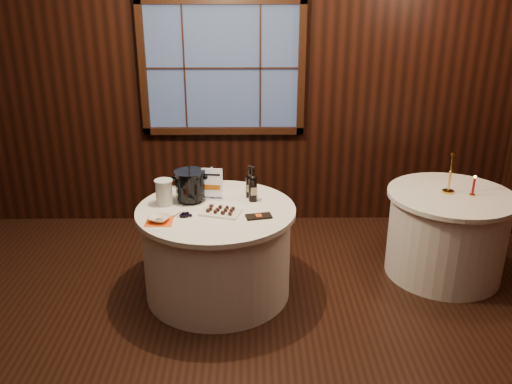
{
  "coord_description": "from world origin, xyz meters",
  "views": [
    {
      "loc": [
        0.29,
        -2.97,
        2.49
      ],
      "look_at": [
        0.32,
        0.9,
        0.95
      ],
      "focal_mm": 38.0,
      "sensor_mm": 36.0,
      "label": 1
    }
  ],
  "objects_px": {
    "chocolate_plate": "(221,211)",
    "red_candle": "(473,188)",
    "chocolate_box": "(259,216)",
    "glass_pitcher": "(164,192)",
    "side_table": "(446,234)",
    "brass_candlestick": "(450,178)",
    "main_table": "(217,251)",
    "sign_stand": "(212,188)",
    "port_bottle_right": "(253,186)",
    "grape_bunch": "(185,215)",
    "cracker_bowl": "(159,219)",
    "ice_bucket": "(190,185)",
    "port_bottle_left": "(250,184)"
  },
  "relations": [
    {
      "from": "chocolate_plate",
      "to": "red_candle",
      "type": "height_order",
      "value": "red_candle"
    },
    {
      "from": "chocolate_box",
      "to": "glass_pitcher",
      "type": "distance_m",
      "value": 0.81
    },
    {
      "from": "side_table",
      "to": "brass_candlestick",
      "type": "height_order",
      "value": "brass_candlestick"
    },
    {
      "from": "glass_pitcher",
      "to": "brass_candlestick",
      "type": "xyz_separation_m",
      "value": [
        2.39,
        0.24,
        0.02
      ]
    },
    {
      "from": "main_table",
      "to": "sign_stand",
      "type": "height_order",
      "value": "sign_stand"
    },
    {
      "from": "sign_stand",
      "to": "brass_candlestick",
      "type": "bearing_deg",
      "value": 9.65
    },
    {
      "from": "sign_stand",
      "to": "port_bottle_right",
      "type": "bearing_deg",
      "value": -1.26
    },
    {
      "from": "chocolate_box",
      "to": "grape_bunch",
      "type": "height_order",
      "value": "grape_bunch"
    },
    {
      "from": "cracker_bowl",
      "to": "sign_stand",
      "type": "bearing_deg",
      "value": 49.64
    },
    {
      "from": "ice_bucket",
      "to": "grape_bunch",
      "type": "distance_m",
      "value": 0.34
    },
    {
      "from": "side_table",
      "to": "port_bottle_right",
      "type": "bearing_deg",
      "value": -175.06
    },
    {
      "from": "port_bottle_left",
      "to": "chocolate_box",
      "type": "distance_m",
      "value": 0.43
    },
    {
      "from": "main_table",
      "to": "grape_bunch",
      "type": "height_order",
      "value": "grape_bunch"
    },
    {
      "from": "main_table",
      "to": "port_bottle_left",
      "type": "height_order",
      "value": "port_bottle_left"
    },
    {
      "from": "chocolate_plate",
      "to": "red_candle",
      "type": "bearing_deg",
      "value": 9.38
    },
    {
      "from": "chocolate_plate",
      "to": "glass_pitcher",
      "type": "distance_m",
      "value": 0.51
    },
    {
      "from": "side_table",
      "to": "sign_stand",
      "type": "height_order",
      "value": "sign_stand"
    },
    {
      "from": "sign_stand",
      "to": "cracker_bowl",
      "type": "distance_m",
      "value": 0.58
    },
    {
      "from": "glass_pitcher",
      "to": "side_table",
      "type": "bearing_deg",
      "value": 2.19
    },
    {
      "from": "cracker_bowl",
      "to": "main_table",
      "type": "bearing_deg",
      "value": 30.74
    },
    {
      "from": "chocolate_plate",
      "to": "cracker_bowl",
      "type": "distance_m",
      "value": 0.48
    },
    {
      "from": "glass_pitcher",
      "to": "cracker_bowl",
      "type": "relative_size",
      "value": 1.35
    },
    {
      "from": "grape_bunch",
      "to": "brass_candlestick",
      "type": "relative_size",
      "value": 0.42
    },
    {
      "from": "grape_bunch",
      "to": "red_candle",
      "type": "distance_m",
      "value": 2.41
    },
    {
      "from": "sign_stand",
      "to": "grape_bunch",
      "type": "height_order",
      "value": "sign_stand"
    },
    {
      "from": "port_bottle_right",
      "to": "brass_candlestick",
      "type": "height_order",
      "value": "brass_candlestick"
    },
    {
      "from": "main_table",
      "to": "sign_stand",
      "type": "distance_m",
      "value": 0.52
    },
    {
      "from": "brass_candlestick",
      "to": "red_candle",
      "type": "distance_m",
      "value": 0.2
    },
    {
      "from": "sign_stand",
      "to": "ice_bucket",
      "type": "distance_m",
      "value": 0.19
    },
    {
      "from": "sign_stand",
      "to": "glass_pitcher",
      "type": "distance_m",
      "value": 0.4
    },
    {
      "from": "main_table",
      "to": "glass_pitcher",
      "type": "xyz_separation_m",
      "value": [
        -0.42,
        0.08,
        0.49
      ]
    },
    {
      "from": "ice_bucket",
      "to": "port_bottle_left",
      "type": "bearing_deg",
      "value": 9.42
    },
    {
      "from": "main_table",
      "to": "red_candle",
      "type": "bearing_deg",
      "value": 6.56
    },
    {
      "from": "sign_stand",
      "to": "glass_pitcher",
      "type": "height_order",
      "value": "sign_stand"
    },
    {
      "from": "chocolate_plate",
      "to": "grape_bunch",
      "type": "distance_m",
      "value": 0.28
    },
    {
      "from": "main_table",
      "to": "cracker_bowl",
      "type": "bearing_deg",
      "value": -149.26
    },
    {
      "from": "red_candle",
      "to": "cracker_bowl",
      "type": "bearing_deg",
      "value": -169.12
    },
    {
      "from": "side_table",
      "to": "sign_stand",
      "type": "relative_size",
      "value": 3.84
    },
    {
      "from": "sign_stand",
      "to": "cracker_bowl",
      "type": "relative_size",
      "value": 1.8
    },
    {
      "from": "grape_bunch",
      "to": "port_bottle_left",
      "type": "bearing_deg",
      "value": 38.92
    },
    {
      "from": "brass_candlestick",
      "to": "ice_bucket",
      "type": "bearing_deg",
      "value": -175.65
    },
    {
      "from": "main_table",
      "to": "side_table",
      "type": "distance_m",
      "value": 2.02
    },
    {
      "from": "red_candle",
      "to": "side_table",
      "type": "bearing_deg",
      "value": 160.82
    },
    {
      "from": "glass_pitcher",
      "to": "brass_candlestick",
      "type": "relative_size",
      "value": 0.58
    },
    {
      "from": "ice_bucket",
      "to": "red_candle",
      "type": "height_order",
      "value": "ice_bucket"
    },
    {
      "from": "port_bottle_right",
      "to": "chocolate_box",
      "type": "relative_size",
      "value": 1.5
    },
    {
      "from": "sign_stand",
      "to": "port_bottle_left",
      "type": "relative_size",
      "value": 1.02
    },
    {
      "from": "side_table",
      "to": "red_candle",
      "type": "height_order",
      "value": "red_candle"
    },
    {
      "from": "main_table",
      "to": "cracker_bowl",
      "type": "height_order",
      "value": "cracker_bowl"
    },
    {
      "from": "port_bottle_left",
      "to": "chocolate_box",
      "type": "bearing_deg",
      "value": -77.01
    }
  ]
}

